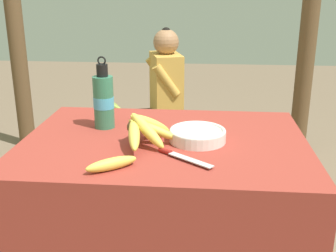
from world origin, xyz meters
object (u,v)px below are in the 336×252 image
seated_vendor (161,90)px  support_post_near (12,1)px  water_bottle (104,100)px  knife (177,155)px  loose_banana_front (112,164)px  serving_bowl (198,135)px  banana_bunch_ripe (145,128)px  banana_bunch_green (110,107)px  wooden_bench (155,124)px  support_post_far (312,2)px

seated_vendor → support_post_near: 1.42m
water_bottle → knife: bearing=-42.9°
seated_vendor → loose_banana_front: bearing=74.4°
water_bottle → support_post_near: size_ratio=0.13×
serving_bowl → loose_banana_front: bearing=-133.2°
banana_bunch_ripe → banana_bunch_green: size_ratio=1.19×
banana_bunch_ripe → water_bottle: bearing=137.7°
water_bottle → knife: water_bottle is taller
banana_bunch_ripe → wooden_bench: (-0.15, 1.58, -0.51)m
banana_bunch_ripe → serving_bowl: (0.21, 0.05, -0.04)m
banana_bunch_green → water_bottle: bearing=-77.9°
wooden_bench → support_post_far: bearing=12.9°
support_post_far → support_post_near: bearing=180.0°
serving_bowl → support_post_near: (-1.54, 1.80, 0.45)m
knife → support_post_far: bearing=103.8°
banana_bunch_ripe → support_post_near: support_post_near is taller
water_bottle → knife: (0.34, -0.32, -0.11)m
banana_bunch_ripe → support_post_near: (-1.33, 1.84, 0.41)m
wooden_bench → seated_vendor: size_ratio=1.31×
wooden_bench → support_post_near: bearing=167.1°
water_bottle → support_post_far: bearing=53.5°
support_post_near → serving_bowl: bearing=-49.4°
loose_banana_front → support_post_far: (1.10, 2.10, 0.46)m
seated_vendor → wooden_bench: bearing=-55.4°
banana_bunch_ripe → knife: banana_bunch_ripe is taller
wooden_bench → banana_bunch_green: (-0.35, -0.00, 0.13)m
wooden_bench → loose_banana_front: bearing=-87.6°
support_post_near → support_post_far: 2.35m
loose_banana_front → knife: size_ratio=0.85×
loose_banana_front → support_post_near: 2.49m
banana_bunch_ripe → wooden_bench: bearing=95.6°
loose_banana_front → water_bottle: bearing=106.1°
banana_bunch_ripe → banana_bunch_green: (-0.50, 1.57, -0.37)m
serving_bowl → seated_vendor: bearing=101.7°
banana_bunch_green → support_post_far: (1.52, 0.27, 0.78)m
knife → seated_vendor: (-0.24, 1.67, -0.16)m
serving_bowl → loose_banana_front: (-0.29, -0.30, -0.01)m
serving_bowl → knife: size_ratio=1.09×
wooden_bench → support_post_near: support_post_near is taller
serving_bowl → wooden_bench: (-0.36, 1.53, -0.47)m
banana_bunch_ripe → knife: size_ratio=1.72×
seated_vendor → support_post_far: size_ratio=0.43×
seated_vendor → support_post_far: 1.32m
banana_bunch_ripe → water_bottle: water_bottle is taller
knife → water_bottle: bearing=174.9°
wooden_bench → banana_bunch_green: size_ratio=4.62×
serving_bowl → support_post_far: bearing=65.7°
banana_bunch_green → wooden_bench: bearing=0.3°
serving_bowl → seated_vendor: (-0.31, 1.48, -0.18)m
serving_bowl → water_bottle: (-0.41, 0.14, 0.09)m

